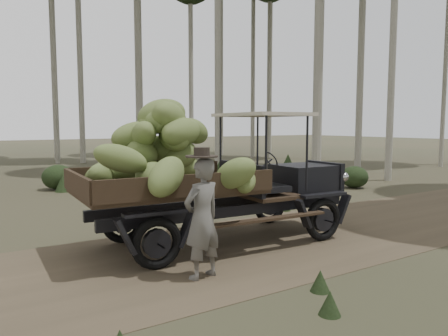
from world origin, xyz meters
The scene contains 5 objects.
ground centered at (0.00, 0.00, 0.00)m, with size 120.00×120.00×0.00m, color #473D2B.
dirt_track centered at (0.00, 0.00, 0.00)m, with size 70.00×4.00×0.01m, color brown.
banana_truck centered at (-0.33, 0.49, 1.54)m, with size 5.52×2.70×2.77m.
farmer centered at (-1.03, -0.96, 0.91)m, with size 0.72×0.57×1.93m.
undergrowth centered at (-0.83, -2.67, 0.56)m, with size 23.04×20.25×1.39m.
Camera 1 is at (-4.17, -6.35, 2.26)m, focal length 35.00 mm.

